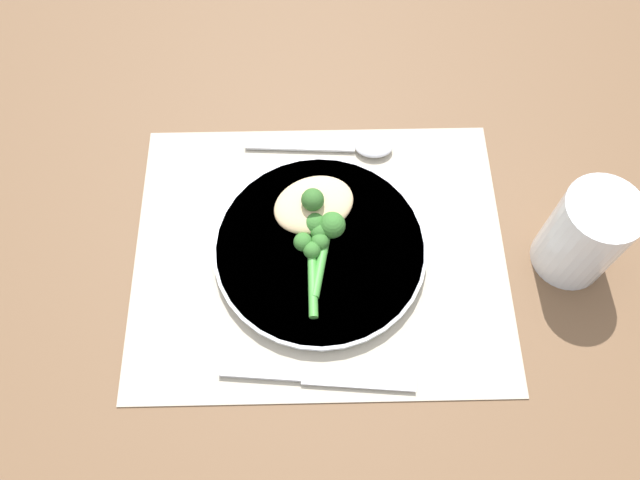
{
  "coord_description": "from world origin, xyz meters",
  "views": [
    {
      "loc": [
        0.01,
        0.32,
        0.66
      ],
      "look_at": [
        0.0,
        0.0,
        0.03
      ],
      "focal_mm": 35.0,
      "sensor_mm": 36.0,
      "label": 1
    }
  ],
  "objects_px": {
    "chicken_fillet": "(314,205)",
    "water_glass": "(585,235)",
    "spoon": "(355,147)",
    "knife": "(315,376)",
    "plate": "(320,248)",
    "broccoli_stalk_front": "(312,254)",
    "broccoli_stalk_right": "(324,231)"
  },
  "relations": [
    {
      "from": "chicken_fillet",
      "to": "water_glass",
      "type": "height_order",
      "value": "water_glass"
    },
    {
      "from": "spoon",
      "to": "knife",
      "type": "bearing_deg",
      "value": -7.69
    },
    {
      "from": "knife",
      "to": "water_glass",
      "type": "height_order",
      "value": "water_glass"
    },
    {
      "from": "plate",
      "to": "spoon",
      "type": "relative_size",
      "value": 1.31
    },
    {
      "from": "plate",
      "to": "broccoli_stalk_front",
      "type": "distance_m",
      "value": 0.02
    },
    {
      "from": "broccoli_stalk_right",
      "to": "water_glass",
      "type": "relative_size",
      "value": 0.86
    },
    {
      "from": "broccoli_stalk_front",
      "to": "spoon",
      "type": "bearing_deg",
      "value": 69.98
    },
    {
      "from": "plate",
      "to": "broccoli_stalk_front",
      "type": "bearing_deg",
      "value": 57.5
    },
    {
      "from": "broccoli_stalk_right",
      "to": "spoon",
      "type": "height_order",
      "value": "broccoli_stalk_right"
    },
    {
      "from": "plate",
      "to": "broccoli_stalk_front",
      "type": "xyz_separation_m",
      "value": [
        0.01,
        0.02,
        0.02
      ]
    },
    {
      "from": "broccoli_stalk_right",
      "to": "knife",
      "type": "relative_size",
      "value": 0.49
    },
    {
      "from": "plate",
      "to": "knife",
      "type": "distance_m",
      "value": 0.15
    },
    {
      "from": "plate",
      "to": "knife",
      "type": "bearing_deg",
      "value": 86.64
    },
    {
      "from": "broccoli_stalk_front",
      "to": "spoon",
      "type": "height_order",
      "value": "broccoli_stalk_front"
    },
    {
      "from": "chicken_fillet",
      "to": "spoon",
      "type": "height_order",
      "value": "chicken_fillet"
    },
    {
      "from": "chicken_fillet",
      "to": "plate",
      "type": "bearing_deg",
      "value": 97.56
    },
    {
      "from": "broccoli_stalk_front",
      "to": "spoon",
      "type": "distance_m",
      "value": 0.17
    },
    {
      "from": "broccoli_stalk_right",
      "to": "knife",
      "type": "distance_m",
      "value": 0.16
    },
    {
      "from": "knife",
      "to": "broccoli_stalk_right",
      "type": "bearing_deg",
      "value": -179.76
    },
    {
      "from": "chicken_fillet",
      "to": "water_glass",
      "type": "bearing_deg",
      "value": 168.47
    },
    {
      "from": "broccoli_stalk_front",
      "to": "knife",
      "type": "height_order",
      "value": "broccoli_stalk_front"
    },
    {
      "from": "plate",
      "to": "broccoli_stalk_right",
      "type": "relative_size",
      "value": 2.42
    },
    {
      "from": "knife",
      "to": "spoon",
      "type": "distance_m",
      "value": 0.3
    },
    {
      "from": "knife",
      "to": "water_glass",
      "type": "relative_size",
      "value": 1.77
    },
    {
      "from": "chicken_fillet",
      "to": "knife",
      "type": "xyz_separation_m",
      "value": [
        0.0,
        0.2,
        -0.02
      ]
    },
    {
      "from": "chicken_fillet",
      "to": "spoon",
      "type": "xyz_separation_m",
      "value": [
        -0.05,
        -0.1,
        -0.02
      ]
    },
    {
      "from": "plate",
      "to": "chicken_fillet",
      "type": "distance_m",
      "value": 0.05
    },
    {
      "from": "broccoli_stalk_front",
      "to": "knife",
      "type": "xyz_separation_m",
      "value": [
        -0.0,
        0.13,
        -0.02
      ]
    },
    {
      "from": "plate",
      "to": "knife",
      "type": "relative_size",
      "value": 1.18
    },
    {
      "from": "plate",
      "to": "knife",
      "type": "height_order",
      "value": "plate"
    },
    {
      "from": "chicken_fillet",
      "to": "knife",
      "type": "height_order",
      "value": "chicken_fillet"
    },
    {
      "from": "knife",
      "to": "spoon",
      "type": "relative_size",
      "value": 1.11
    }
  ]
}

